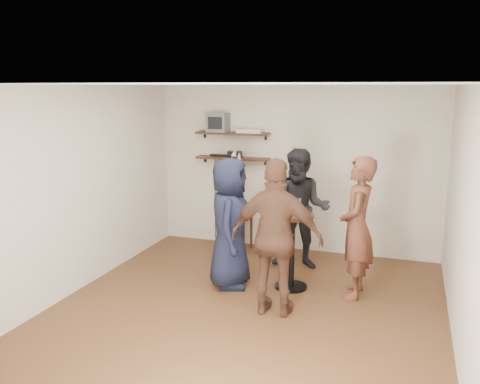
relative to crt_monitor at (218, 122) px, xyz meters
name	(u,v)px	position (x,y,z in m)	size (l,w,h in m)	color
room	(246,203)	(1.24, -2.38, -0.72)	(4.58, 5.08, 2.68)	#442416
shelf_upper	(233,133)	(0.24, 0.00, -0.17)	(1.20, 0.25, 0.04)	black
shelf_lower	(233,158)	(0.24, 0.00, -0.57)	(1.20, 0.25, 0.04)	black
crt_monitor	(218,122)	(0.00, 0.00, 0.00)	(0.32, 0.30, 0.30)	#59595B
dvd_deck	(251,131)	(0.54, 0.00, -0.12)	(0.40, 0.24, 0.06)	silver
radio	(235,154)	(0.28, 0.00, -0.50)	(0.22, 0.10, 0.10)	black
power_strip	(219,155)	(-0.02, 0.05, -0.54)	(0.30, 0.05, 0.03)	black
side_table	(236,220)	(0.38, -0.25, -1.52)	(0.53, 0.53, 0.59)	black
vase_lilies	(236,194)	(0.38, -0.25, -1.09)	(0.20, 0.21, 1.07)	white
drinks_table	(292,241)	(1.58, -1.50, -1.38)	(0.54, 0.54, 0.99)	black
wine_glass_fl	(288,203)	(1.52, -1.54, -0.88)	(0.07, 0.07, 0.21)	silver
wine_glass_fr	(298,204)	(1.66, -1.52, -0.88)	(0.07, 0.07, 0.21)	silver
wine_glass_bl	(291,202)	(1.55, -1.44, -0.89)	(0.07, 0.07, 0.20)	silver
wine_glass_br	(294,204)	(1.60, -1.50, -0.89)	(0.07, 0.07, 0.20)	silver
person_plaid	(357,228)	(2.39, -1.48, -1.14)	(0.64, 0.42, 1.76)	#A3122C
person_dark	(301,209)	(1.52, -0.69, -1.15)	(0.84, 0.66, 1.73)	black
person_navy	(230,223)	(0.79, -1.67, -1.17)	(0.83, 0.54, 1.70)	black
person_brown	(276,238)	(1.58, -2.31, -1.11)	(1.06, 0.44, 1.81)	#4E2F21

